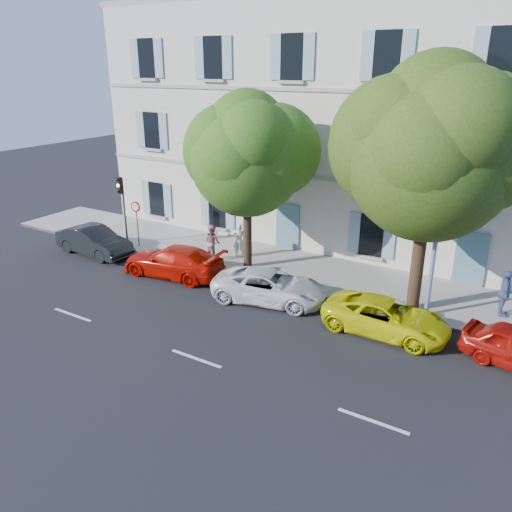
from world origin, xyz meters
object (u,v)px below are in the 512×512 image
Objects in this scene: car_white_coupe at (270,286)px; road_sign at (136,214)px; car_yellow_supercar at (386,317)px; traffic_light at (122,196)px; pedestrian_c at (505,294)px; car_dark_sedan at (94,241)px; street_lamp at (441,196)px; car_red_coupe at (173,261)px; tree_left at (247,160)px; pedestrian_a at (239,240)px; tree_right at (431,159)px; pedestrian_b at (213,242)px.

car_white_coupe is 9.21m from road_sign.
traffic_light is at bearing 82.69° from car_yellow_supercar.
car_dark_sedan is at bearing 87.18° from pedestrian_c.
car_yellow_supercar is at bearing -7.44° from traffic_light.
car_dark_sedan reaches higher than car_white_coupe.
street_lamp is at bearing 110.60° from pedestrian_c.
car_red_coupe reaches higher than car_yellow_supercar.
road_sign is at bearing 81.98° from car_yellow_supercar.
pedestrian_a is at bearing 140.19° from tree_left.
car_dark_sedan reaches higher than car_yellow_supercar.
tree_right is at bearing 94.75° from car_red_coupe.
tree_right is (5.27, 2.00, 5.34)m from car_white_coupe.
road_sign is at bearing -121.23° from car_red_coupe.
tree_left is 0.94× the size of street_lamp.
car_white_coupe is at bearing 88.68° from car_yellow_supercar.
pedestrian_a is at bearing 35.53° from car_white_coupe.
pedestrian_b is (-10.36, 0.73, -3.80)m from street_lamp.
road_sign is (-14.21, -0.15, -4.09)m from tree_right.
street_lamp is (10.92, 1.56, 4.13)m from car_red_coupe.
tree_left is 7.66m from traffic_light.
pedestrian_b is at bearing 178.13° from tree_right.
car_dark_sedan is 1.79× the size of road_sign.
street_lamp is (16.16, 1.47, 4.12)m from car_dark_sedan.
pedestrian_c reaches higher than car_yellow_supercar.
car_white_coupe is (10.31, -0.12, -0.07)m from car_dark_sedan.
tree_right is 10.24m from pedestrian_a.
car_white_coupe is 8.90m from pedestrian_c.
tree_left reaches higher than car_red_coupe.
road_sign is at bearing -179.41° from tree_right.
tree_right is (0.41, 2.12, 5.37)m from car_yellow_supercar.
car_yellow_supercar is 5.79m from tree_right.
pedestrian_a is (-8.85, 1.27, -4.99)m from tree_right.
traffic_light is at bearing 67.62° from car_white_coupe.
pedestrian_b is (-4.50, 2.32, 0.39)m from car_white_coupe.
traffic_light is 0.43× the size of street_lamp.
car_yellow_supercar is (4.86, -0.12, -0.02)m from car_white_coupe.
car_white_coupe is 4.86m from pedestrian_a.
street_lamp is (0.59, -0.41, -1.16)m from tree_right.
traffic_light is at bearing -175.02° from tree_left.
car_yellow_supercar is at bearing -103.48° from car_white_coupe.
car_white_coupe is 1.92× the size of road_sign.
car_white_coupe is at bearing -164.82° from street_lamp.
traffic_light is at bearing -179.21° from tree_right.
pedestrian_b is at bearing 175.97° from street_lamp.
car_white_coupe is 2.56× the size of pedestrian_c.
tree_right is at bearing 144.99° from street_lamp.
car_yellow_supercar is 0.58× the size of tree_left.
street_lamp is at bearing -35.01° from tree_right.
pedestrian_c is at bearing -81.19° from car_white_coupe.
traffic_light is (-7.24, -0.63, -2.41)m from tree_left.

